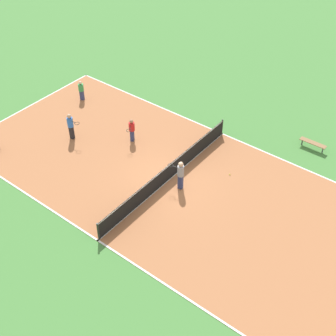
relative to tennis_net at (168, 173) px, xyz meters
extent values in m
plane|color=#47843D|center=(0.00, 0.00, -0.58)|extent=(80.00, 80.00, 0.00)
cube|color=#AD6B42|center=(0.00, 0.00, -0.57)|extent=(11.12, 24.12, 0.02)
cube|color=white|center=(-5.51, 0.00, -0.55)|extent=(0.10, 24.12, 0.00)
cube|color=white|center=(5.51, 0.00, -0.55)|extent=(0.10, 24.12, 0.00)
cube|color=white|center=(0.00, -12.01, -0.55)|extent=(11.12, 0.10, 0.00)
cube|color=white|center=(0.00, 0.00, -0.55)|extent=(11.12, 0.10, 0.00)
cylinder|color=black|center=(-5.41, 0.00, -0.01)|extent=(0.10, 0.10, 1.09)
cylinder|color=black|center=(5.41, 0.00, -0.01)|extent=(0.10, 0.10, 1.09)
cube|color=black|center=(0.00, 0.00, -0.03)|extent=(10.82, 0.03, 1.04)
cube|color=white|center=(0.00, 0.00, 0.46)|extent=(10.82, 0.04, 0.06)
cube|color=olive|center=(-7.56, 5.05, -0.15)|extent=(0.36, 1.61, 0.04)
cylinder|color=#4C4C51|center=(-7.56, 4.39, -0.37)|extent=(0.08, 0.08, 0.41)
cylinder|color=#4C4C51|center=(-7.56, 5.70, -0.37)|extent=(0.08, 0.08, 0.41)
cube|color=navy|center=(0.09, 0.91, -0.10)|extent=(0.24, 0.29, 0.90)
cylinder|color=gray|center=(0.09, 0.91, 0.66)|extent=(0.42, 0.42, 0.63)
sphere|color=tan|center=(0.09, 0.91, 1.11)|extent=(0.27, 0.27, 0.27)
cylinder|color=#262626|center=(0.15, 0.60, 0.82)|extent=(0.08, 0.28, 0.03)
torus|color=black|center=(0.20, 0.33, 0.82)|extent=(0.36, 0.36, 0.02)
cube|color=black|center=(0.53, -7.04, -0.12)|extent=(0.21, 0.26, 0.87)
cylinder|color=blue|center=(0.53, -7.04, 0.62)|extent=(0.38, 0.38, 0.61)
sphere|color=tan|center=(0.53, -7.04, 1.06)|extent=(0.26, 0.26, 0.26)
cylinder|color=#262626|center=(0.52, -6.72, 0.78)|extent=(0.04, 0.28, 0.03)
torus|color=black|center=(0.50, -6.44, 0.78)|extent=(0.32, 0.32, 0.02)
cube|color=navy|center=(-1.56, -3.96, -0.17)|extent=(0.31, 0.29, 0.76)
cylinder|color=red|center=(-1.56, -3.96, 0.47)|extent=(0.48, 0.48, 0.53)
sphere|color=#A87A56|center=(-1.56, -3.96, 0.85)|extent=(0.23, 0.23, 0.23)
cylinder|color=#262626|center=(-1.27, -3.83, 0.60)|extent=(0.27, 0.15, 0.03)
torus|color=black|center=(-1.02, -3.70, 0.60)|extent=(0.41, 0.41, 0.02)
cube|color=navy|center=(-2.98, -9.77, -0.20)|extent=(0.24, 0.29, 0.70)
cylinder|color=green|center=(-2.98, -9.77, 0.40)|extent=(0.42, 0.42, 0.49)
sphere|color=beige|center=(-2.98, -9.77, 0.75)|extent=(0.21, 0.21, 0.21)
sphere|color=#CCE033|center=(-2.47, 2.47, -0.52)|extent=(0.07, 0.07, 0.07)
camera|label=1|loc=(15.21, 11.81, 16.65)|focal=50.00mm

